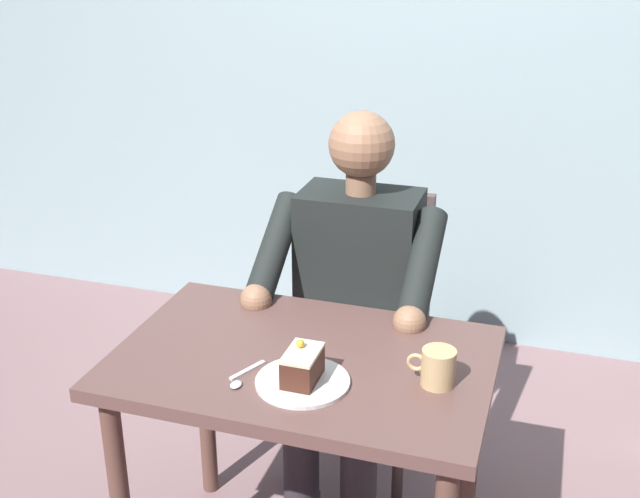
{
  "coord_description": "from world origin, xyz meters",
  "views": [
    {
      "loc": [
        -0.56,
        1.62,
        1.7
      ],
      "look_at": [
        -0.01,
        -0.1,
        0.95
      ],
      "focal_mm": 44.41,
      "sensor_mm": 36.0,
      "label": 1
    }
  ],
  "objects_px": {
    "chair": "(365,317)",
    "dining_table": "(303,391)",
    "seated_person": "(352,305)",
    "cake_slice": "(302,366)",
    "dessert_spoon": "(241,378)",
    "coffee_cup": "(438,367)"
  },
  "relations": [
    {
      "from": "chair",
      "to": "dining_table",
      "type": "bearing_deg",
      "value": 90.0
    },
    {
      "from": "dining_table",
      "to": "seated_person",
      "type": "relative_size",
      "value": 0.78
    },
    {
      "from": "cake_slice",
      "to": "dessert_spoon",
      "type": "bearing_deg",
      "value": 10.68
    },
    {
      "from": "chair",
      "to": "coffee_cup",
      "type": "relative_size",
      "value": 7.83
    },
    {
      "from": "dining_table",
      "to": "dessert_spoon",
      "type": "height_order",
      "value": "dessert_spoon"
    },
    {
      "from": "seated_person",
      "to": "dining_table",
      "type": "bearing_deg",
      "value": 90.0
    },
    {
      "from": "seated_person",
      "to": "cake_slice",
      "type": "distance_m",
      "value": 0.59
    },
    {
      "from": "chair",
      "to": "dessert_spoon",
      "type": "relative_size",
      "value": 6.43
    },
    {
      "from": "seated_person",
      "to": "chair",
      "type": "bearing_deg",
      "value": -90.0
    },
    {
      "from": "chair",
      "to": "cake_slice",
      "type": "bearing_deg",
      "value": 93.06
    },
    {
      "from": "seated_person",
      "to": "coffee_cup",
      "type": "relative_size",
      "value": 10.43
    },
    {
      "from": "chair",
      "to": "seated_person",
      "type": "xyz_separation_m",
      "value": [
        -0.0,
        0.18,
        0.13
      ]
    },
    {
      "from": "dining_table",
      "to": "chair",
      "type": "distance_m",
      "value": 0.64
    },
    {
      "from": "chair",
      "to": "coffee_cup",
      "type": "height_order",
      "value": "chair"
    },
    {
      "from": "dining_table",
      "to": "cake_slice",
      "type": "xyz_separation_m",
      "value": [
        -0.04,
        0.12,
        0.15
      ]
    },
    {
      "from": "cake_slice",
      "to": "dining_table",
      "type": "bearing_deg",
      "value": -71.73
    },
    {
      "from": "dining_table",
      "to": "chair",
      "type": "bearing_deg",
      "value": -90.0
    },
    {
      "from": "chair",
      "to": "dessert_spoon",
      "type": "height_order",
      "value": "chair"
    },
    {
      "from": "chair",
      "to": "cake_slice",
      "type": "distance_m",
      "value": 0.79
    },
    {
      "from": "seated_person",
      "to": "coffee_cup",
      "type": "bearing_deg",
      "value": 125.29
    },
    {
      "from": "dining_table",
      "to": "coffee_cup",
      "type": "distance_m",
      "value": 0.37
    },
    {
      "from": "seated_person",
      "to": "dessert_spoon",
      "type": "height_order",
      "value": "seated_person"
    }
  ]
}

